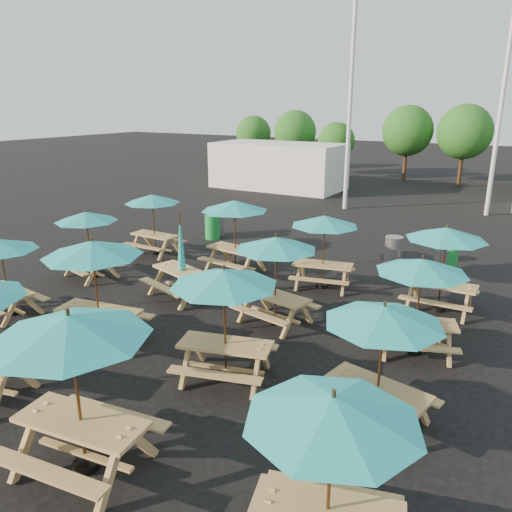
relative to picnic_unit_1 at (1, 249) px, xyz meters
The scene contains 28 objects.
ground 5.89m from the picnic_unit_1, 32.97° to the left, with size 120.00×120.00×0.00m, color black.
picnic_unit_1 is the anchor object (origin of this frame).
picnic_unit_2 3.13m from the picnic_unit_1, 97.47° to the left, with size 2.27×2.27×2.11m.
picnic_unit_3 6.04m from the picnic_unit_1, 93.44° to the left, with size 1.97×1.97×2.19m.
picnic_unit_5 3.25m from the picnic_unit_1, ahead, with size 2.49×2.49×2.44m.
picnic_unit_6 4.55m from the picnic_unit_1, 46.04° to the left, with size 2.27×2.11×2.41m.
picnic_unit_7 6.65m from the picnic_unit_1, 61.15° to the left, with size 2.35×2.35×2.36m.
picnic_unit_8 6.86m from the picnic_unit_1, 25.88° to the right, with size 2.52×2.52×2.53m.
picnic_unit_9 6.57m from the picnic_unit_1, ahead, with size 2.55×2.55×2.32m.
picnic_unit_10 6.87m from the picnic_unit_1, 25.91° to the left, with size 2.33×2.33×2.24m.
picnic_unit_11 8.57m from the picnic_unit_1, 43.61° to the left, with size 2.34×2.34×2.20m.
picnic_unit_12 10.22m from the picnic_unit_1, 14.91° to the right, with size 2.48×2.48×2.28m.
picnic_unit_13 9.59m from the picnic_unit_1, ahead, with size 2.31×2.31×2.20m.
picnic_unit_14 10.05m from the picnic_unit_1, 18.59° to the left, with size 2.46×2.46×2.17m.
picnic_unit_15 11.19m from the picnic_unit_1, 31.57° to the left, with size 2.04×2.04×2.28m.
waste_bin_0 8.90m from the picnic_unit_1, 88.57° to the left, with size 0.59×0.59×0.95m, color #1A9239.
waste_bin_1 9.44m from the picnic_unit_1, 89.63° to the left, with size 0.59×0.59×0.95m, color gray.
waste_bin_2 11.85m from the picnic_unit_1, 51.14° to the left, with size 0.59×0.59×0.95m, color gray.
waste_bin_3 12.90m from the picnic_unit_1, 45.50° to the left, with size 0.59×0.59×0.95m, color gray.
waste_bin_4 13.05m from the picnic_unit_1, 45.16° to the left, with size 0.59×0.59×0.95m, color #1A9239.
mast_0 17.79m from the picnic_unit_1, 80.95° to the left, with size 0.20×0.20×12.00m, color silver.
mast_1 21.59m from the picnic_unit_1, 64.19° to the left, with size 0.20×0.20×12.00m, color silver.
event_tent_0 21.32m from the picnic_unit_1, 98.86° to the left, with size 8.00×4.00×2.80m, color silver.
tree_0 29.83m from the picnic_unit_1, 108.29° to the left, with size 2.80×2.80×4.24m.
tree_1 27.46m from the picnic_unit_1, 100.56° to the left, with size 3.11×3.11×4.72m.
tree_2 26.78m from the picnic_unit_1, 93.58° to the left, with size 2.59×2.59×3.93m.
tree_3 27.98m from the picnic_unit_1, 83.91° to the left, with size 3.36×3.36×5.09m.
tree_4 28.16m from the picnic_unit_1, 76.39° to the left, with size 3.41×3.41×5.17m.
Camera 1 is at (6.79, -10.14, 5.28)m, focal length 35.00 mm.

